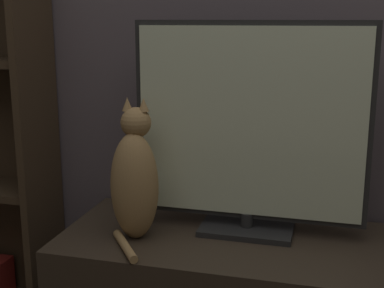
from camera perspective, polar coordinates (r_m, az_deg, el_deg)
name	(u,v)px	position (r m, az deg, el deg)	size (l,w,h in m)	color
tv	(249,130)	(1.82, 6.13, 1.48)	(0.80, 0.19, 0.73)	black
cat	(135,180)	(1.81, -6.10, -3.86)	(0.17, 0.29, 0.48)	#997547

